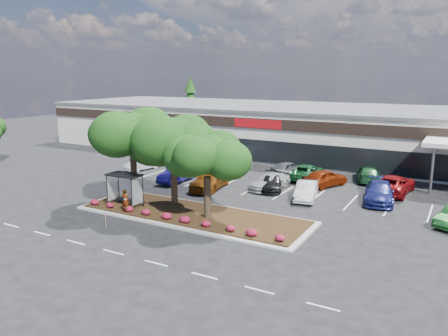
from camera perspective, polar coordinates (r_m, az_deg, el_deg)
The scene contains 26 objects.
ground at distance 28.86m, azimuth -5.18°, elevation -9.09°, with size 160.00×160.00×0.00m, color black.
retail_store at distance 58.50m, azimuth 13.97°, elevation 4.67°, with size 80.40×25.20×6.25m.
landscape_island at distance 32.99m, azimuth -4.12°, elevation -6.08°, with size 18.00×6.00×0.26m.
lane_markings at distance 37.50m, azimuth 3.69°, elevation -4.00°, with size 33.12×20.06×0.01m.
shrub_row at distance 31.23m, azimuth -6.26°, elevation -6.44°, with size 17.00×0.80×0.50m, color maroon, non-canonical shape.
bus_shelter at distance 34.86m, azimuth -12.71°, elevation -1.62°, with size 2.75×1.55×2.59m.
island_tree_west at distance 35.93m, azimuth -11.80°, elevation 1.93°, with size 7.20×7.20×7.89m, color #133C0E, non-canonical shape.
island_tree_mid at distance 34.37m, azimuth -6.60°, elevation 1.16°, with size 6.60×6.60×7.32m, color #133C0E, non-canonical shape.
island_tree_east at distance 31.05m, azimuth -2.21°, elevation -0.72°, with size 5.80×5.80×6.50m, color #133C0E, non-canonical shape.
conifer_north_west at distance 81.99m, azimuth -4.40°, elevation 8.35°, with size 4.40×4.40×10.00m, color #133C0E.
person_waiting at distance 33.61m, azimuth -12.75°, elevation -4.20°, with size 0.64×0.42×1.75m, color #594C47.
survey_stake at distance 31.50m, azimuth -15.21°, elevation -6.36°, with size 0.07×0.14×1.02m.
car_0 at distance 49.29m, azimuth -10.55°, elevation 0.58°, with size 1.47×4.23×1.39m, color silver.
car_1 at distance 43.30m, azimuth -6.13°, elevation -0.75°, with size 1.69×4.86×1.60m, color navy.
car_2 at distance 40.54m, azimuth -1.81°, elevation -1.52°, with size 2.36×5.80×1.68m, color #68360B.
car_3 at distance 40.42m, azimuth 6.26°, elevation -1.85°, with size 1.94×4.78×1.39m, color black.
car_4 at distance 40.56m, azimuth 5.97°, elevation -1.77°, with size 1.97×4.85×1.41m, color #B5B5B5.
car_5 at distance 37.68m, azimuth 10.68°, elevation -2.93°, with size 1.60×4.60×1.52m, color white.
car_6 at distance 38.55m, azimuth 19.62°, elevation -3.00°, with size 2.30×5.65×1.64m, color navy.
car_9 at distance 52.57m, azimuth -1.63°, elevation 1.58°, with size 1.81×4.51×1.54m, color navy.
car_10 at distance 47.69m, azimuth -1.63°, elevation 0.46°, with size 1.60×4.58×1.51m, color #A6A9B2.
car_11 at distance 46.35m, azimuth 8.34°, elevation -0.02°, with size 1.76×4.37×1.49m, color #4F5055.
car_12 at distance 44.68m, azimuth 10.73°, elevation -0.51°, with size 2.62×5.69×1.58m, color #155126.
car_13 at distance 42.30m, azimuth 13.04°, elevation -1.27°, with size 1.97×4.89×1.67m, color maroon.
car_14 at distance 45.59m, azimuth 18.34°, elevation -0.72°, with size 2.09×5.15×1.49m, color #1E532A.
car_15 at distance 41.68m, azimuth 21.30°, elevation -2.00°, with size 2.74×5.95×1.65m, color maroon.
Camera 1 is at (15.34, -22.09, 10.45)m, focal length 35.00 mm.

